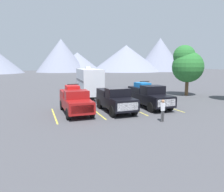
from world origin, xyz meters
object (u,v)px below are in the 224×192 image
pickup_truck_b (115,99)px  camper_trailer_a (89,81)px  pickup_truck_c (149,95)px  pickup_truck_a (75,100)px  person_a (163,109)px

pickup_truck_b → camper_trailer_a: 8.42m
pickup_truck_b → pickup_truck_c: pickup_truck_c is taller
pickup_truck_a → pickup_truck_c: (7.20, 0.07, 0.04)m
pickup_truck_b → pickup_truck_c: bearing=10.4°
camper_trailer_a → person_a: 13.02m
pickup_truck_b → pickup_truck_c: 3.81m
pickup_truck_b → person_a: size_ratio=3.20×
pickup_truck_a → person_a: size_ratio=3.37×
pickup_truck_a → pickup_truck_b: 3.51m
pickup_truck_b → pickup_truck_a: bearing=169.8°
pickup_truck_c → camper_trailer_a: 8.73m
pickup_truck_a → pickup_truck_b: size_ratio=1.05×
camper_trailer_a → pickup_truck_c: bearing=-62.1°
pickup_truck_c → camper_trailer_a: camper_trailer_a is taller
pickup_truck_a → person_a: (5.53, -5.01, -0.18)m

